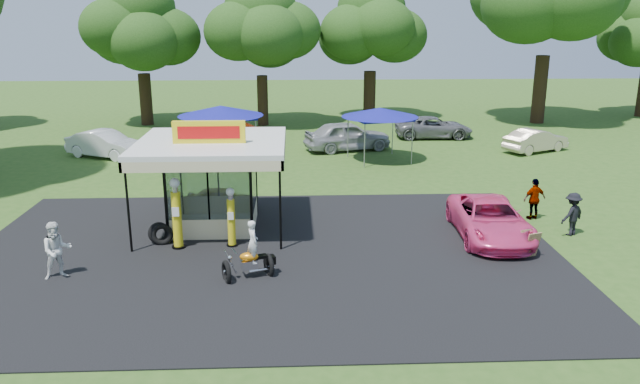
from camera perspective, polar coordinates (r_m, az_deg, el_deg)
The scene contains 24 objects.
ground at distance 19.43m, azimuth -5.33°, elevation -7.96°, with size 120.00×120.00×0.00m, color #2D5219.
asphalt_apron at distance 21.27m, azimuth -5.09°, elevation -5.72°, with size 20.00×14.00×0.04m, color black.
gas_station_kiosk at distance 23.73m, azimuth -9.72°, elevation 0.91°, with size 5.40×5.40×4.18m.
gas_pump_left at distance 21.92m, azimuth -12.96°, elevation -2.09°, with size 0.47×0.47×2.54m.
gas_pump_right at distance 21.82m, azimuth -8.12°, elevation -2.44°, with size 0.40×0.40×2.14m.
motorcycle at distance 19.30m, azimuth -6.30°, elevation -5.75°, with size 1.70×1.25×1.93m.
spare_tires at distance 22.75m, azimuth -14.38°, elevation -3.72°, with size 0.97×0.67×0.80m.
a_frame_sign at distance 21.97m, azimuth 18.66°, elevation -4.56°, with size 0.56×0.62×0.92m.
kiosk_car at distance 26.18m, azimuth -9.01°, elevation -0.59°, with size 1.13×2.82×0.96m, color yellow.
pink_sedan at distance 23.38m, azimuth 15.28°, elevation -2.42°, with size 2.35×5.09×1.41m, color #F74387.
spectator_west at distance 20.74m, azimuth -22.93°, elevation -4.94°, with size 0.88×0.69×1.81m, color white.
spectator_east_a at distance 24.61m, azimuth 22.07°, elevation -1.88°, with size 1.04×0.60×1.61m, color black.
spectator_east_b at distance 25.98m, azimuth 19.02°, elevation -0.61°, with size 0.97×0.40×1.66m, color gray.
bg_car_a at distance 37.39m, azimuth -19.05°, elevation 4.16°, with size 1.60×4.60×1.52m, color white.
bg_car_b at distance 39.25m, azimuth -7.36°, elevation 5.43°, with size 2.10×5.18×1.50m, color #A8360C.
bg_car_c at distance 37.24m, azimuth 2.53°, elevation 5.16°, with size 2.06×5.11×1.74m, color #A3A4A7.
bg_car_d at distance 41.69m, azimuth 10.35°, elevation 5.84°, with size 2.31×5.00×1.39m, color slate.
bg_car_e at distance 38.95m, azimuth 19.13°, elevation 4.48°, with size 1.43×4.10×1.35m, color beige.
tent_west at distance 33.78m, azimuth -9.07°, elevation 7.30°, with size 4.54×4.54×3.17m.
tent_east at distance 34.38m, azimuth 5.50°, elevation 7.22°, with size 4.20×4.20×2.94m.
oak_far_b at distance 47.24m, azimuth -16.07°, elevation 13.81°, with size 8.60×8.60×10.26m.
oak_far_c at distance 45.46m, azimuth -5.42°, elevation 14.15°, with size 8.62×8.62×10.16m.
oak_far_d at distance 47.96m, azimuth 4.67°, elevation 14.33°, with size 8.58×8.58×10.21m.
oak_far_e at distance 49.10m, azimuth 20.15°, elevation 16.12°, with size 11.53×11.53×13.72m.
Camera 1 is at (1.01, -17.74, 7.87)m, focal length 35.00 mm.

